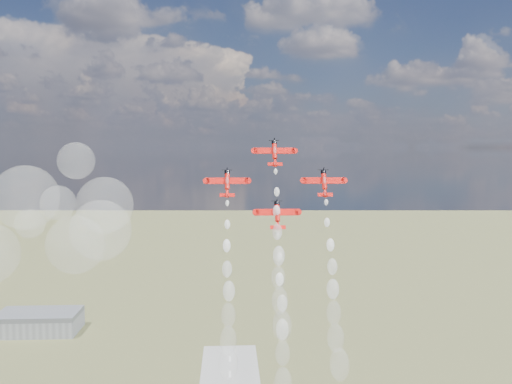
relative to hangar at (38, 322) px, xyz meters
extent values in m
cube|color=gray|center=(0.00, 0.00, -1.50)|extent=(50.00, 28.00, 10.00)
cube|color=#595B60|center=(0.00, 0.00, 5.00)|extent=(50.00, 28.00, 3.00)
cylinder|color=red|center=(133.89, -171.45, 108.18)|extent=(1.44, 3.83, 5.37)
cylinder|color=black|center=(133.89, -170.06, 110.70)|extent=(1.64, 1.93, 1.69)
cube|color=red|center=(133.89, -170.98, 108.28)|extent=(12.53, 1.19, 1.91)
cube|color=white|center=(130.50, -170.88, 108.22)|extent=(4.93, 0.30, 0.51)
cube|color=white|center=(137.28, -170.88, 108.22)|extent=(4.93, 0.30, 0.51)
cube|color=red|center=(133.89, -173.81, 104.20)|extent=(4.52, 0.65, 1.05)
cube|color=red|center=(133.89, -174.58, 104.40)|extent=(0.14, 2.17, 2.01)
ellipsoid|color=silver|center=(133.89, -171.99, 108.36)|extent=(1.13, 2.11, 2.72)
cone|color=red|center=(133.89, -173.32, 104.87)|extent=(1.44, 2.55, 3.03)
cylinder|color=red|center=(119.22, -176.39, 99.18)|extent=(1.44, 3.83, 5.37)
cylinder|color=black|center=(119.22, -175.01, 101.70)|extent=(1.64, 1.93, 1.69)
cube|color=red|center=(119.22, -175.93, 99.28)|extent=(12.53, 1.19, 1.91)
cube|color=white|center=(115.83, -175.82, 99.22)|extent=(4.93, 0.30, 0.51)
cube|color=white|center=(122.61, -175.82, 99.22)|extent=(4.93, 0.30, 0.51)
cube|color=red|center=(119.22, -178.75, 95.21)|extent=(4.52, 0.65, 1.05)
cube|color=red|center=(119.22, -179.53, 95.40)|extent=(0.14, 2.17, 2.01)
ellipsoid|color=silver|center=(119.22, -176.94, 99.36)|extent=(1.13, 2.11, 2.72)
cone|color=red|center=(119.22, -178.27, 95.88)|extent=(1.44, 2.55, 3.03)
cylinder|color=red|center=(148.56, -176.39, 99.18)|extent=(1.44, 3.83, 5.37)
cylinder|color=black|center=(148.56, -175.01, 101.70)|extent=(1.64, 1.93, 1.69)
cube|color=red|center=(148.56, -175.93, 99.28)|extent=(12.53, 1.19, 1.91)
cube|color=white|center=(145.17, -175.82, 99.22)|extent=(4.93, 0.30, 0.51)
cube|color=white|center=(151.94, -175.82, 99.22)|extent=(4.93, 0.30, 0.51)
cube|color=red|center=(148.56, -178.75, 95.21)|extent=(4.52, 0.65, 1.05)
cube|color=red|center=(148.56, -179.53, 95.40)|extent=(0.14, 2.17, 2.01)
ellipsoid|color=silver|center=(148.56, -176.94, 99.36)|extent=(1.13, 2.11, 2.72)
cone|color=red|center=(148.56, -178.27, 95.88)|extent=(1.44, 2.55, 3.03)
cylinder|color=red|center=(133.89, -181.34, 90.18)|extent=(1.44, 3.83, 5.37)
cylinder|color=black|center=(133.89, -179.95, 92.70)|extent=(1.64, 1.93, 1.69)
cube|color=red|center=(133.89, -180.88, 90.28)|extent=(12.53, 1.19, 1.91)
cube|color=white|center=(130.50, -180.77, 90.22)|extent=(4.93, 0.30, 0.51)
cube|color=white|center=(137.28, -180.77, 90.22)|extent=(4.93, 0.30, 0.51)
cube|color=red|center=(133.89, -183.70, 86.21)|extent=(4.52, 0.65, 1.05)
cube|color=red|center=(133.89, -184.47, 86.40)|extent=(0.14, 2.17, 2.01)
ellipsoid|color=silver|center=(133.89, -181.88, 90.37)|extent=(1.13, 2.11, 2.72)
cone|color=red|center=(133.89, -183.21, 86.88)|extent=(1.44, 2.55, 3.03)
sphere|color=white|center=(133.95, -174.88, 102.05)|extent=(1.07, 1.07, 1.07)
sphere|color=white|center=(134.04, -178.00, 96.04)|extent=(1.65, 1.65, 1.65)
sphere|color=white|center=(133.73, -181.01, 90.45)|extent=(2.22, 2.22, 2.22)
sphere|color=white|center=(133.66, -184.30, 84.97)|extent=(2.80, 2.80, 2.80)
sphere|color=white|center=(133.81, -187.52, 78.60)|extent=(3.37, 3.37, 3.37)
sphere|color=white|center=(133.40, -190.59, 72.96)|extent=(3.95, 3.95, 3.95)
sphere|color=white|center=(133.55, -193.97, 67.39)|extent=(4.52, 4.52, 4.52)
sphere|color=white|center=(133.80, -197.54, 61.63)|extent=(5.10, 5.10, 5.10)
sphere|color=white|center=(119.25, -179.64, 92.91)|extent=(1.07, 1.07, 1.07)
sphere|color=white|center=(119.23, -182.91, 87.05)|extent=(1.65, 1.65, 1.65)
sphere|color=white|center=(119.03, -186.13, 81.39)|extent=(2.22, 2.22, 2.22)
sphere|color=white|center=(119.13, -189.58, 75.42)|extent=(2.80, 2.80, 2.80)
sphere|color=white|center=(119.61, -192.20, 69.87)|extent=(3.37, 3.37, 3.37)
sphere|color=white|center=(119.44, -196.13, 64.29)|extent=(3.95, 3.95, 3.95)
sphere|color=white|center=(119.40, -198.54, 58.23)|extent=(4.52, 4.52, 4.52)
sphere|color=white|center=(119.33, -201.62, 53.07)|extent=(5.10, 5.10, 5.10)
sphere|color=white|center=(148.64, -179.82, 93.08)|extent=(1.07, 1.07, 1.07)
sphere|color=white|center=(148.39, -182.84, 87.41)|extent=(1.65, 1.65, 1.65)
sphere|color=white|center=(148.79, -186.35, 81.37)|extent=(2.22, 2.22, 2.22)
sphere|color=white|center=(148.88, -189.07, 75.66)|extent=(2.80, 2.80, 2.80)
sphere|color=white|center=(148.42, -192.61, 70.12)|extent=(3.37, 3.37, 3.37)
sphere|color=white|center=(148.11, -195.79, 64.39)|extent=(3.95, 3.95, 3.95)
sphere|color=white|center=(148.03, -199.07, 58.56)|extent=(4.52, 4.52, 4.52)
sphere|color=white|center=(148.54, -202.16, 52.54)|extent=(5.10, 5.10, 5.10)
sphere|color=white|center=(133.83, -184.60, 83.98)|extent=(1.07, 1.07, 1.07)
sphere|color=white|center=(133.99, -187.76, 78.25)|extent=(1.65, 1.65, 1.65)
sphere|color=white|center=(133.73, -190.97, 72.65)|extent=(2.22, 2.22, 2.22)
sphere|color=white|center=(134.14, -194.26, 66.82)|extent=(2.80, 2.80, 2.80)
sphere|color=white|center=(133.91, -197.24, 60.54)|extent=(3.37, 3.37, 3.37)
sphere|color=white|center=(133.68, -200.48, 55.21)|extent=(3.95, 3.95, 3.95)
sphere|color=white|center=(133.43, -204.20, 48.98)|extent=(4.52, 4.52, 4.52)
sphere|color=white|center=(75.84, -152.31, 81.01)|extent=(20.88, 20.88, 20.88)
sphere|color=white|center=(51.86, -154.63, 92.57)|extent=(21.68, 21.68, 21.68)
sphere|color=white|center=(68.18, -155.83, 76.70)|extent=(19.61, 19.61, 19.61)
sphere|color=white|center=(66.76, -147.28, 104.67)|extent=(12.88, 12.88, 12.88)
sphere|color=white|center=(80.63, -166.67, 91.13)|extent=(17.94, 17.94, 17.94)
sphere|color=white|center=(50.75, -148.71, 82.96)|extent=(10.26, 10.26, 10.26)
sphere|color=white|center=(61.22, -150.83, 90.35)|extent=(11.94, 11.94, 11.94)
camera|label=1|loc=(119.57, -338.56, 109.22)|focal=38.00mm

